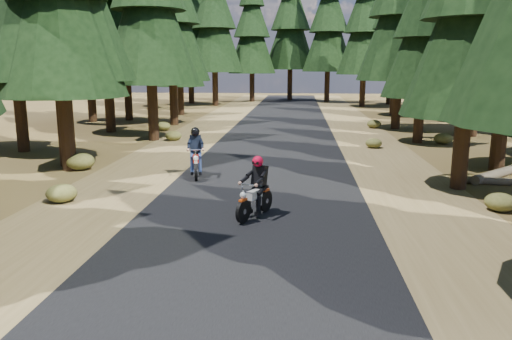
{
  "coord_description": "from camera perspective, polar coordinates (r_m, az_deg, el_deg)",
  "views": [
    {
      "loc": [
        1.08,
        -11.08,
        3.73
      ],
      "look_at": [
        0.0,
        1.5,
        1.1
      ],
      "focal_mm": 35.0,
      "sensor_mm": 36.0,
      "label": 1
    }
  ],
  "objects": [
    {
      "name": "road",
      "position": [
        16.54,
        1.04,
        -1.25
      ],
      "size": [
        6.0,
        100.0,
        0.01
      ],
      "primitive_type": "cube",
      "color": "black",
      "rests_on": "ground"
    },
    {
      "name": "ground",
      "position": [
        11.74,
        -0.63,
        -6.76
      ],
      "size": [
        120.0,
        120.0,
        0.0
      ],
      "primitive_type": "plane",
      "color": "#463419",
      "rests_on": "ground"
    },
    {
      "name": "understory_shrubs",
      "position": [
        18.78,
        1.46,
        1.11
      ],
      "size": [
        16.0,
        29.45,
        0.62
      ],
      "color": "#474C1E",
      "rests_on": "ground"
    },
    {
      "name": "rider_follow",
      "position": [
        17.15,
        -6.89,
        1.05
      ],
      "size": [
        0.93,
        1.96,
        1.68
      ],
      "rotation": [
        0.0,
        0.0,
        3.34
      ],
      "color": "#A9190B",
      "rests_on": "road"
    },
    {
      "name": "rider_lead",
      "position": [
        12.47,
        -0.14,
        -3.15
      ],
      "size": [
        1.2,
        1.78,
        1.54
      ],
      "rotation": [
        0.0,
        0.0,
        2.71
      ],
      "color": "beige",
      "rests_on": "road"
    },
    {
      "name": "shoulder_l",
      "position": [
        17.46,
        -14.2,
        -0.93
      ],
      "size": [
        3.2,
        100.0,
        0.01
      ],
      "primitive_type": "cube",
      "color": "brown",
      "rests_on": "ground"
    },
    {
      "name": "shoulder_r",
      "position": [
        16.88,
        16.83,
        -1.51
      ],
      "size": [
        3.2,
        100.0,
        0.01
      ],
      "primitive_type": "cube",
      "color": "brown",
      "rests_on": "ground"
    }
  ]
}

